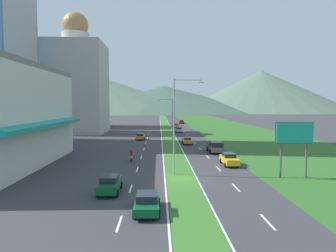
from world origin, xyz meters
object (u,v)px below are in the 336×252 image
Objects in this scene: car_4 at (181,122)px; car_5 at (110,184)px; pickup_truck_0 at (215,147)px; motorcycle_rider at (131,156)px; street_lamp_mid at (171,117)px; car_1 at (147,202)px; car_2 at (179,130)px; car_7 at (229,159)px; billboard_roadside at (294,136)px; car_6 at (187,140)px; car_3 at (140,136)px; car_0 at (176,125)px; street_lamp_near at (177,120)px.

car_5 is at bearing -8.20° from car_4.
pickup_truck_0 is 15.02m from motorcycle_rider.
street_lamp_mid is 2.07× the size of car_4.
pickup_truck_0 is at bearing -20.87° from car_1.
car_7 is (3.62, -46.46, 0.06)m from car_2.
car_2 is (-8.96, 53.67, -3.88)m from billboard_roadside.
car_4 is at bearing 176.73° from car_6.
car_3 is at bearing -154.81° from car_7.
motorcycle_rider is at bearing 151.26° from billboard_roadside.
car_3 is 0.94× the size of car_4.
car_2 is 59.24m from car_5.
car_1 is 0.95× the size of car_2.
car_6 is 11.76m from pickup_truck_0.
motorcycle_rider is (-6.50, -21.60, -4.59)m from street_lamp_mid.
car_1 is at bearing -20.87° from pickup_truck_0.
street_lamp_near is at bearing -3.26° from car_0.
pickup_truck_0 is (6.77, -14.56, -4.35)m from street_lamp_mid.
car_3 is 0.96× the size of car_5.
street_lamp_near reaches higher than car_0.
car_7 is at bearing 4.45° from car_2.
car_0 is at bearing -4.87° from car_1.
car_3 reaches higher than car_6.
car_4 is (13.67, 55.91, 0.02)m from car_3.
car_2 is 2.27× the size of motorcycle_rider.
motorcycle_rider is at bearing -2.49° from car_5.
car_3 is at bearing 147.45° from street_lamp_mid.
street_lamp_mid is 1.71× the size of pickup_truck_0.
car_3 is at bearing -0.39° from car_5.
car_3 is at bearing -29.77° from car_2.
street_lamp_mid is (0.55, 29.92, -0.94)m from street_lamp_near.
street_lamp_near is 2.46× the size of car_4.
car_0 is at bearing -177.02° from car_7.
car_0 is at bearing -9.31° from car_4.
billboard_roadside reaches higher than car_0.
car_7 is at bearing 126.55° from billboard_roadside.
car_6 is (3.71, 26.55, -5.56)m from street_lamp_near.
car_5 is (-10.28, -58.34, 0.06)m from car_2.
car_3 is 32.01m from car_7.
car_0 is 1.02× the size of car_6.
car_1 reaches higher than car_6.
car_0 is 1.09× the size of car_1.
billboard_roadside is 92.32m from car_4.
billboard_roadside reaches higher than car_2.
street_lamp_near reaches higher than pickup_truck_0.
street_lamp_near is 35.32m from car_3.
car_0 is 62.00m from motorcycle_rider.
car_1 is (-3.51, -41.53, -4.58)m from street_lamp_mid.
motorcycle_rider reaches higher than car_7.
street_lamp_mid reaches higher than car_6.
car_6 is (-0.25, -42.99, -0.01)m from car_0.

